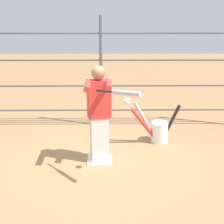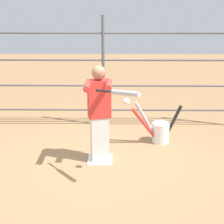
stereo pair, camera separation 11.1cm
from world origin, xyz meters
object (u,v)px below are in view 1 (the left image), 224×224
(softball_in_flight, at_px, (127,101))
(bat_bucket, at_px, (158,130))
(batter, at_px, (99,112))
(baseball_bat_swinging, at_px, (123,93))

(softball_in_flight, xyz_separation_m, bat_bucket, (-0.67, -1.22, -0.94))
(softball_in_flight, relative_size, bat_bucket, 0.10)
(softball_in_flight, height_order, bat_bucket, softball_in_flight)
(batter, xyz_separation_m, bat_bucket, (-1.07, -0.75, -0.62))
(batter, bearing_deg, baseball_bat_swinging, 114.07)
(batter, xyz_separation_m, baseball_bat_swinging, (-0.33, 0.75, 0.51))
(softball_in_flight, bearing_deg, baseball_bat_swinging, 75.20)
(batter, distance_m, softball_in_flight, 0.70)
(batter, height_order, baseball_bat_swinging, batter)
(batter, height_order, softball_in_flight, batter)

